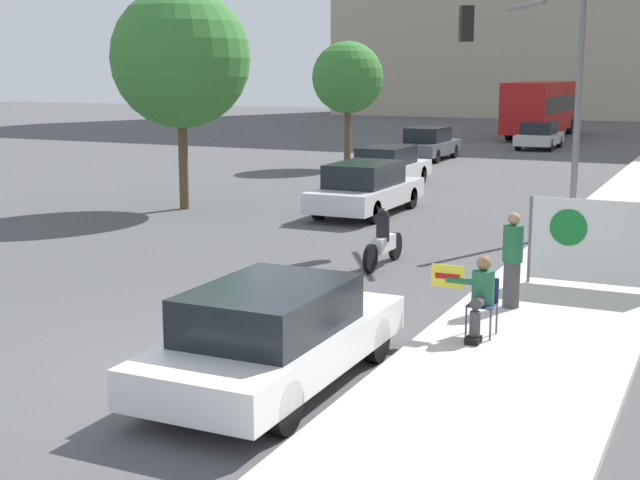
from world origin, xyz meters
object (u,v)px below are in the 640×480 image
Objects in this scene: traffic_light_pole at (537,72)px; parked_car_curbside at (274,335)px; protest_banner at (598,242)px; street_tree_near_curb at (180,58)px; car_on_road_nearest at (366,188)px; motorcycle_on_road at (383,241)px; car_on_road_midblock at (388,167)px; car_on_road_far_lane at (539,135)px; city_bus_on_road at (542,106)px; car_on_road_distant at (428,144)px; jogger_on_sidewalk at (512,260)px; seated_protester at (480,294)px; street_tree_midblock at (348,78)px.

traffic_light_pole is 1.26× the size of parked_car_curbside.
protest_banner is 14.25m from street_tree_near_curb.
motorcycle_on_road is at bearing -64.68° from car_on_road_nearest.
car_on_road_midblock is (-8.99, 12.87, -0.28)m from protest_banner.
car_on_road_midblock is at bearing -95.31° from car_on_road_far_lane.
protest_banner is at bearing 65.17° from parked_car_curbside.
car_on_road_nearest is 0.74× the size of street_tree_near_curb.
city_bus_on_road is (-0.01, 26.53, 1.21)m from car_on_road_midblock.
city_bus_on_road reaches higher than motorcycle_on_road.
parked_car_curbside is at bearing -82.70° from city_bus_on_road.
parked_car_curbside is 46.48m from city_bus_on_road.
car_on_road_distant is 1.07× the size of car_on_road_far_lane.
jogger_on_sidewalk is at bearing -80.24° from traffic_light_pole.
city_bus_on_road is at bearing 115.35° from seated_protester.
protest_banner is at bearing -43.24° from car_on_road_nearest.
street_tree_near_curb reaches higher than parked_car_curbside.
street_tree_near_curb reaches higher than car_on_road_midblock.
car_on_road_far_lane is 8.93m from city_bus_on_road.
jogger_on_sidewalk is 8.36m from traffic_light_pole.
car_on_road_distant is at bearing 115.32° from protest_banner.
car_on_road_distant is 22.94m from motorcycle_on_road.
jogger_on_sidewalk reaches higher than car_on_road_distant.
traffic_light_pole reaches higher than city_bus_on_road.
car_on_road_far_lane is at bearing 66.74° from car_on_road_distant.
jogger_on_sidewalk is at bearing -54.69° from car_on_road_nearest.
seated_protester is 5.57m from motorcycle_on_road.
protest_banner is at bearing -64.68° from car_on_road_distant.
seated_protester is 0.48× the size of protest_banner.
motorcycle_on_road is (2.90, -30.03, -0.18)m from car_on_road_far_lane.
street_tree_near_curb reaches higher than protest_banner.
car_on_road_midblock reaches higher than car_on_road_far_lane.
traffic_light_pole is at bearing 68.39° from motorcycle_on_road.
protest_banner is 0.48× the size of street_tree_midblock.
city_bus_on_road reaches higher than parked_car_curbside.
jogger_on_sidewalk is 42.09m from city_bus_on_road.
traffic_light_pole is 34.36m from city_bus_on_road.
car_on_road_midblock is 1.03× the size of car_on_road_distant.
parked_car_curbside is 20.42m from car_on_road_midblock.
parked_car_curbside is at bearing -68.56° from street_tree_midblock.
street_tree_near_curb reaches higher than traffic_light_pole.
city_bus_on_road is (-7.89, 41.33, 0.98)m from jogger_on_sidewalk.
parked_car_curbside is at bearing -93.08° from traffic_light_pole.
protest_banner is 0.23× the size of city_bus_on_road.
protest_banner is 25.15m from car_on_road_distant.
motorcycle_on_road is (-3.28, 4.49, -0.26)m from seated_protester.
city_bus_on_road reaches higher than seated_protester.
car_on_road_nearest is 6.94m from motorcycle_on_road.
car_on_road_far_lane is at bearing -45.88° from jogger_on_sidewalk.
car_on_road_far_lane reaches higher than seated_protester.
car_on_road_midblock is at bearing -54.40° from street_tree_midblock.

